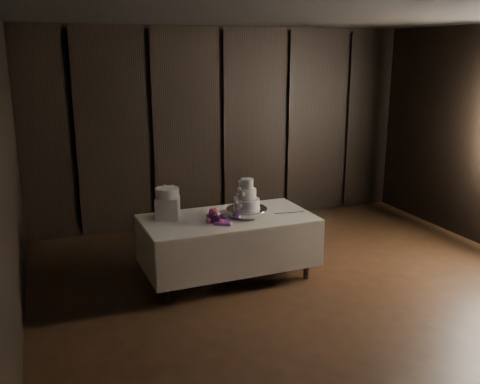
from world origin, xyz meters
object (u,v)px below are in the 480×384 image
at_px(bouquet, 215,216).
at_px(box_pedestal, 168,208).
at_px(small_cake, 167,193).
at_px(display_table, 228,245).
at_px(wedding_cake, 245,197).
at_px(cake_stand, 247,212).

bearing_deg(bouquet, box_pedestal, 144.83).
distance_m(box_pedestal, small_cake, 0.18).
bearing_deg(display_table, wedding_cake, -13.31).
relative_size(wedding_cake, box_pedestal, 1.38).
bearing_deg(cake_stand, bouquet, -167.80).
relative_size(wedding_cake, bouquet, 0.90).
bearing_deg(cake_stand, display_table, 173.49).
xyz_separation_m(display_table, box_pedestal, (-0.66, 0.22, 0.47)).
relative_size(display_table, cake_stand, 4.18).
bearing_deg(wedding_cake, bouquet, 168.55).
height_order(wedding_cake, box_pedestal, wedding_cake).
relative_size(box_pedestal, small_cake, 0.95).
bearing_deg(cake_stand, box_pedestal, 164.75).
bearing_deg(small_cake, bouquet, -35.17).
bearing_deg(bouquet, cake_stand, 12.20).
relative_size(cake_stand, small_cake, 1.77).
distance_m(wedding_cake, box_pedestal, 0.91).
bearing_deg(box_pedestal, small_cake, 0.00).
height_order(cake_stand, bouquet, bouquet).
bearing_deg(box_pedestal, cake_stand, -15.25).
distance_m(bouquet, box_pedestal, 0.58).
relative_size(display_table, wedding_cake, 5.64).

